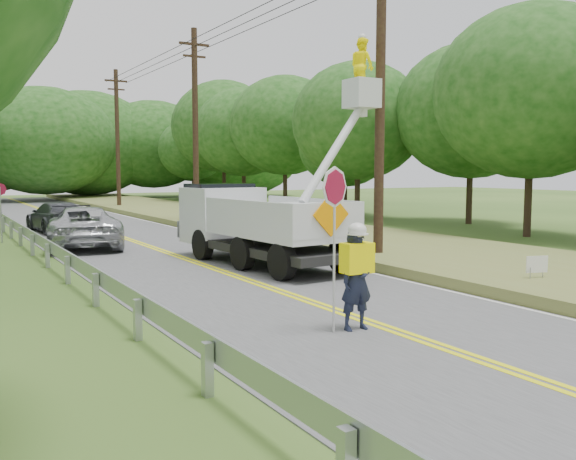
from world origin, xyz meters
TOP-DOWN VIEW (x-y plane):
  - ground at (0.00, 0.00)m, footprint 140.00×140.00m
  - road at (0.00, 14.00)m, footprint 7.20×96.00m
  - guardrail at (-4.02, 14.91)m, footprint 0.18×48.00m
  - utility_poles at (5.00, 17.02)m, footprint 1.60×43.30m
  - tall_grass_verge at (7.10, 14.00)m, footprint 7.00×96.00m
  - treeline_right at (15.49, 24.85)m, footprint 11.25×55.99m
  - treeline_horizon at (1.01, 56.11)m, footprint 56.83×14.41m
  - flagger at (-0.55, 2.66)m, footprint 1.12×0.44m
  - bucket_truck at (1.71, 11.02)m, footprint 4.54×7.02m
  - suv_silver at (-2.12, 17.32)m, footprint 3.41×5.76m
  - suv_darkgrey at (-1.94, 23.80)m, footprint 2.34×4.90m
  - stop_sign_permanent at (-4.61, 20.39)m, footprint 0.50×0.08m
  - yard_sign at (5.40, 3.49)m, footprint 0.55×0.20m

SIDE VIEW (x-z plane):
  - ground at x=0.00m, z-range 0.00..0.00m
  - road at x=0.00m, z-range 0.00..0.02m
  - tall_grass_verge at x=7.10m, z-range 0.00..0.30m
  - guardrail at x=-4.02m, z-range 0.17..0.94m
  - yard_sign at x=5.40m, z-range 0.18..1.01m
  - suv_darkgrey at x=-1.94m, z-range 0.02..1.40m
  - suv_silver at x=-2.12m, z-range 0.02..1.52m
  - flagger at x=-0.55m, z-range -0.40..2.51m
  - bucket_truck at x=1.71m, z-range -1.83..4.90m
  - stop_sign_permanent at x=-4.61m, z-range 0.37..2.73m
  - utility_poles at x=5.00m, z-range 0.27..10.27m
  - treeline_horizon at x=1.01m, z-range 0.02..10.98m
  - treeline_right at x=15.49m, z-range 0.63..11.03m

